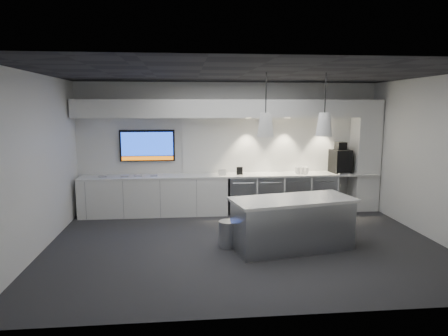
{
  "coord_description": "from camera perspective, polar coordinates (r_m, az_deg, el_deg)",
  "views": [
    {
      "loc": [
        -1.04,
        -6.81,
        2.45
      ],
      "look_at": [
        -0.26,
        1.1,
        1.22
      ],
      "focal_mm": 32.0,
      "sensor_mm": 36.0,
      "label": 1
    }
  ],
  "objects": [
    {
      "name": "backsplash",
      "position": [
        9.6,
        7.92,
        3.33
      ],
      "size": [
        4.6,
        0.03,
        1.3
      ],
      "primitive_type": "cube",
      "color": "white",
      "rests_on": "wall_back"
    },
    {
      "name": "soffit",
      "position": [
        9.07,
        0.98,
        8.48
      ],
      "size": [
        6.9,
        0.6,
        0.4
      ],
      "primitive_type": "cube",
      "color": "white",
      "rests_on": "wall_back"
    },
    {
      "name": "sign_black",
      "position": [
        9.14,
        2.24,
        -0.41
      ],
      "size": [
        0.14,
        0.02,
        0.18
      ],
      "primitive_type": "cube",
      "rotation": [
        0.0,
        0.0,
        0.0
      ],
      "color": "black",
      "rests_on": "back_counter"
    },
    {
      "name": "wall_right",
      "position": [
        8.24,
        27.89,
        1.14
      ],
      "size": [
        0.0,
        7.0,
        7.0
      ],
      "primitive_type": "plane",
      "rotation": [
        1.57,
        0.0,
        -1.57
      ],
      "color": "white",
      "rests_on": "floor"
    },
    {
      "name": "wall_left",
      "position": [
        7.3,
        -25.25,
        0.47
      ],
      "size": [
        0.0,
        7.0,
        7.0
      ],
      "primitive_type": "plane",
      "rotation": [
        1.57,
        0.0,
        1.57
      ],
      "color": "white",
      "rests_on": "floor"
    },
    {
      "name": "floor",
      "position": [
        7.31,
        2.95,
        -10.81
      ],
      "size": [
        7.0,
        7.0,
        0.0
      ],
      "primitive_type": "plane",
      "color": "#2B2B2D",
      "rests_on": "ground"
    },
    {
      "name": "fridge_unit_a",
      "position": [
        9.3,
        2.5,
        -3.79
      ],
      "size": [
        0.6,
        0.61,
        0.85
      ],
      "primitive_type": "cube",
      "color": "#96999E",
      "rests_on": "floor"
    },
    {
      "name": "wall_tv",
      "position": [
        9.34,
        -10.89,
        3.16
      ],
      "size": [
        1.25,
        0.07,
        0.72
      ],
      "color": "black",
      "rests_on": "wall_back"
    },
    {
      "name": "fridge_unit_b",
      "position": [
        9.41,
        6.31,
        -3.69
      ],
      "size": [
        0.6,
        0.61,
        0.85
      ],
      "primitive_type": "cube",
      "color": "#96999E",
      "rests_on": "floor"
    },
    {
      "name": "wall_front",
      "position": [
        4.53,
        7.82,
        -3.4
      ],
      "size": [
        7.0,
        0.0,
        7.0
      ],
      "primitive_type": "plane",
      "rotation": [
        -1.57,
        0.0,
        0.0
      ],
      "color": "white",
      "rests_on": "floor"
    },
    {
      "name": "ceiling",
      "position": [
        6.91,
        3.15,
        13.34
      ],
      "size": [
        7.0,
        7.0,
        0.0
      ],
      "primitive_type": "plane",
      "rotation": [
        3.14,
        0.0,
        0.0
      ],
      "color": "black",
      "rests_on": "wall_back"
    },
    {
      "name": "tray_d",
      "position": [
        9.13,
        -9.96,
        -1.03
      ],
      "size": [
        0.17,
        0.17,
        0.02
      ],
      "primitive_type": "cube",
      "rotation": [
        0.0,
        0.0,
        0.05
      ],
      "color": "#9D9D9D",
      "rests_on": "back_counter"
    },
    {
      "name": "column",
      "position": [
        10.02,
        19.47,
        1.7
      ],
      "size": [
        0.55,
        0.55,
        2.6
      ],
      "primitive_type": "cube",
      "color": "white",
      "rests_on": "floor"
    },
    {
      "name": "fridge_unit_c",
      "position": [
        9.55,
        10.02,
        -3.58
      ],
      "size": [
        0.6,
        0.61,
        0.85
      ],
      "primitive_type": "cube",
      "color": "#96999E",
      "rests_on": "floor"
    },
    {
      "name": "fridge_unit_d",
      "position": [
        9.74,
        13.6,
        -3.45
      ],
      "size": [
        0.6,
        0.61,
        0.85
      ],
      "primitive_type": "cube",
      "color": "#96999E",
      "rests_on": "floor"
    },
    {
      "name": "back_counter",
      "position": [
        9.18,
        0.98,
        -1.06
      ],
      "size": [
        6.8,
        0.65,
        0.04
      ],
      "primitive_type": "cube",
      "color": "white",
      "rests_on": "left_base_cabinets"
    },
    {
      "name": "pendant_right",
      "position": [
        6.94,
        14.13,
        6.07
      ],
      "size": [
        0.28,
        0.28,
        1.09
      ],
      "color": "white",
      "rests_on": "ceiling"
    },
    {
      "name": "pendant_left",
      "position": [
        6.66,
        5.95,
        6.19
      ],
      "size": [
        0.28,
        0.28,
        1.09
      ],
      "color": "white",
      "rests_on": "ceiling"
    },
    {
      "name": "left_base_cabinets",
      "position": [
        9.23,
        -9.91,
        -3.98
      ],
      "size": [
        3.3,
        0.63,
        0.86
      ],
      "primitive_type": "cube",
      "color": "white",
      "rests_on": "floor"
    },
    {
      "name": "island",
      "position": [
        7.07,
        9.75,
        -7.79
      ],
      "size": [
        2.24,
        1.3,
        0.89
      ],
      "rotation": [
        0.0,
        0.0,
        0.2
      ],
      "color": "#96999E",
      "rests_on": "floor"
    },
    {
      "name": "wall_back",
      "position": [
        9.41,
        0.76,
        3.0
      ],
      "size": [
        7.0,
        0.0,
        7.0
      ],
      "primitive_type": "plane",
      "rotation": [
        1.57,
        0.0,
        0.0
      ],
      "color": "white",
      "rests_on": "floor"
    },
    {
      "name": "coffee_machine",
      "position": [
        9.8,
        16.27,
        1.09
      ],
      "size": [
        0.44,
        0.6,
        0.72
      ],
      "rotation": [
        0.0,
        0.0,
        0.11
      ],
      "color": "black",
      "rests_on": "back_counter"
    },
    {
      "name": "bin",
      "position": [
        7.11,
        0.56,
        -9.39
      ],
      "size": [
        0.39,
        0.39,
        0.46
      ],
      "primitive_type": "cylinder",
      "rotation": [
        0.0,
        0.0,
        -0.19
      ],
      "color": "#96999E",
      "rests_on": "floor"
    },
    {
      "name": "tray_b",
      "position": [
        9.19,
        -14.01,
        -1.1
      ],
      "size": [
        0.19,
        0.19,
        0.02
      ],
      "primitive_type": "cube",
      "rotation": [
        0.0,
        0.0,
        0.24
      ],
      "color": "#9D9D9D",
      "rests_on": "back_counter"
    },
    {
      "name": "cup_cluster",
      "position": [
        9.44,
        11.07,
        -0.33
      ],
      "size": [
        0.29,
        0.18,
        0.16
      ],
      "primitive_type": null,
      "color": "white",
      "rests_on": "back_counter"
    },
    {
      "name": "tray_a",
      "position": [
        9.27,
        -16.96,
        -1.14
      ],
      "size": [
        0.2,
        0.2,
        0.02
      ],
      "primitive_type": "cube",
      "rotation": [
        0.0,
        0.0,
        0.31
      ],
      "color": "#9D9D9D",
      "rests_on": "back_counter"
    },
    {
      "name": "tray_c",
      "position": [
        9.16,
        -12.17,
        -1.07
      ],
      "size": [
        0.19,
        0.19,
        0.02
      ],
      "primitive_type": "cube",
      "rotation": [
        0.0,
        0.0,
        0.2
      ],
      "color": "#9D9D9D",
      "rests_on": "back_counter"
    },
    {
      "name": "sign_white",
      "position": [
        9.04,
        -0.25,
        -0.63
      ],
      "size": [
        0.18,
        0.05,
        0.14
      ],
      "primitive_type": "cube",
      "rotation": [
        0.0,
        0.0,
        0.17
      ],
      "color": "white",
      "rests_on": "back_counter"
    }
  ]
}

